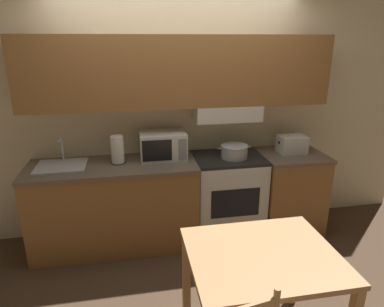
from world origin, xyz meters
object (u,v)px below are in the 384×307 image
stove_range (227,195)px  paper_towel_roll (117,150)px  cooking_pot (234,151)px  dining_table (262,268)px  microwave (163,145)px  toaster (292,144)px  sink_basin (61,166)px

stove_range → paper_towel_roll: 1.28m
stove_range → paper_towel_roll: bearing=179.2°
cooking_pot → dining_table: 1.53m
microwave → toaster: 1.39m
toaster → dining_table: bearing=-121.1°
cooking_pot → toaster: toaster is taller
microwave → dining_table: (0.47, -1.60, -0.38)m
cooking_pot → microwave: size_ratio=0.78×
microwave → cooking_pot: bearing=-10.0°
stove_range → dining_table: bearing=-97.9°
stove_range → cooking_pot: 0.52m
toaster → dining_table: toaster is taller
microwave → dining_table: microwave is taller
microwave → toaster: (1.39, -0.08, -0.04)m
paper_towel_roll → dining_table: 1.83m
dining_table → paper_towel_roll: bearing=121.2°
toaster → dining_table: 1.81m
toaster → stove_range: bearing=-179.2°
stove_range → microwave: 0.90m
microwave → paper_towel_roll: size_ratio=1.69×
microwave → toaster: bearing=-3.1°
stove_range → sink_basin: (-1.67, -0.02, 0.47)m
microwave → dining_table: size_ratio=0.49×
cooking_pot → dining_table: (-0.26, -1.47, -0.31)m
paper_towel_roll → dining_table: size_ratio=0.29×
cooking_pot → paper_towel_roll: (-1.18, 0.06, 0.06)m
toaster → sink_basin: sink_basin is taller
stove_range → sink_basin: size_ratio=1.93×
cooking_pot → microwave: bearing=170.0°
cooking_pot → toaster: (0.66, 0.05, 0.02)m
stove_range → toaster: size_ratio=2.98×
paper_towel_roll → sink_basin: bearing=-176.4°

